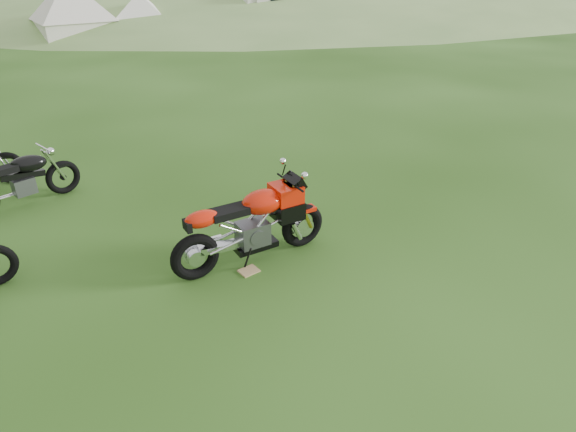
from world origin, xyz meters
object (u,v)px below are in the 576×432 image
tent_mid (141,13)px  tent_right (239,5)px  vintage_moto_c (20,179)px  tent_left (71,10)px  caravan (283,7)px  sport_motorcycle (251,219)px  plywood_board (249,271)px

tent_mid → tent_right: bearing=20.8°
vintage_moto_c → tent_left: (3.70, 18.08, 0.88)m
vintage_moto_c → caravan: 21.66m
sport_motorcycle → tent_mid: 21.37m
tent_right → tent_left: bearing=164.7°
caravan → plywood_board: bearing=-118.2°
vintage_moto_c → tent_mid: (6.81, 17.61, 0.65)m
tent_left → caravan: bearing=-14.2°
plywood_board → tent_left: bearing=86.3°
plywood_board → tent_right: size_ratio=0.08×
plywood_board → vintage_moto_c: 4.24m
sport_motorcycle → vintage_moto_c: (-2.47, 3.31, -0.15)m
tent_mid → caravan: caravan is taller
sport_motorcycle → tent_right: (9.83, 21.22, 0.63)m
plywood_board → vintage_moto_c: bearing=123.3°
tent_left → tent_right: 8.61m
tent_mid → tent_left: bearing=-170.8°
sport_motorcycle → tent_left: tent_left is taller
sport_motorcycle → tent_right: bearing=65.0°
tent_left → tent_mid: size_ratio=1.20×
plywood_board → tent_right: tent_right is taller
plywood_board → tent_left: size_ratio=0.08×
vintage_moto_c → tent_right: 21.74m
vintage_moto_c → tent_left: size_ratio=0.58×
tent_right → caravan: bearing=-53.8°
plywood_board → tent_mid: 21.63m
sport_motorcycle → tent_mid: (4.34, 20.92, 0.50)m
vintage_moto_c → caravan: size_ratio=0.36×
vintage_moto_c → caravan: caravan is taller
plywood_board → sport_motorcycle: bearing=53.3°
tent_mid → caravan: 7.50m
sport_motorcycle → tent_left: 21.44m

